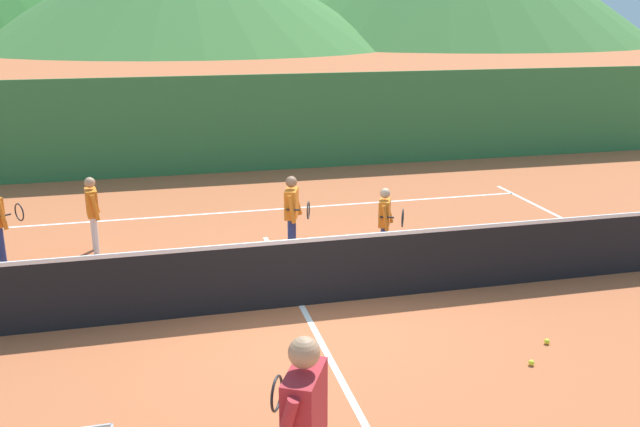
{
  "coord_description": "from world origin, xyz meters",
  "views": [
    {
      "loc": [
        -1.84,
        -8.52,
        3.93
      ],
      "look_at": [
        0.35,
        0.36,
        1.2
      ],
      "focal_mm": 38.59,
      "sensor_mm": 36.0,
      "label": 1
    }
  ],
  "objects_px": {
    "student_1": "(92,208)",
    "tennis_ball_2": "(531,363)",
    "student_3": "(385,217)",
    "tennis_net": "(301,272)",
    "student_2": "(292,209)",
    "tennis_ball_6": "(547,341)",
    "instructor": "(304,421)"
  },
  "relations": [
    {
      "from": "student_1",
      "to": "tennis_ball_2",
      "type": "bearing_deg",
      "value": -45.72
    },
    {
      "from": "student_1",
      "to": "tennis_net",
      "type": "bearing_deg",
      "value": -45.83
    },
    {
      "from": "instructor",
      "to": "tennis_ball_6",
      "type": "xyz_separation_m",
      "value": [
        3.57,
        2.4,
        -0.99
      ]
    },
    {
      "from": "tennis_ball_2",
      "to": "instructor",
      "type": "bearing_deg",
      "value": -147.62
    },
    {
      "from": "tennis_net",
      "to": "student_2",
      "type": "relative_size",
      "value": 8.81
    },
    {
      "from": "student_1",
      "to": "tennis_ball_6",
      "type": "relative_size",
      "value": 18.95
    },
    {
      "from": "tennis_net",
      "to": "student_3",
      "type": "height_order",
      "value": "student_3"
    },
    {
      "from": "student_1",
      "to": "tennis_ball_2",
      "type": "height_order",
      "value": "student_1"
    },
    {
      "from": "tennis_net",
      "to": "student_2",
      "type": "distance_m",
      "value": 1.99
    },
    {
      "from": "student_1",
      "to": "student_3",
      "type": "height_order",
      "value": "student_1"
    },
    {
      "from": "tennis_net",
      "to": "tennis_ball_6",
      "type": "distance_m",
      "value": 3.27
    },
    {
      "from": "tennis_net",
      "to": "instructor",
      "type": "height_order",
      "value": "instructor"
    },
    {
      "from": "student_3",
      "to": "student_2",
      "type": "bearing_deg",
      "value": 159.26
    },
    {
      "from": "tennis_net",
      "to": "tennis_ball_6",
      "type": "height_order",
      "value": "tennis_net"
    },
    {
      "from": "tennis_ball_2",
      "to": "student_1",
      "type": "bearing_deg",
      "value": 134.28
    },
    {
      "from": "instructor",
      "to": "student_3",
      "type": "distance_m",
      "value": 6.21
    },
    {
      "from": "student_2",
      "to": "tennis_ball_6",
      "type": "distance_m",
      "value": 4.53
    },
    {
      "from": "tennis_net",
      "to": "student_1",
      "type": "bearing_deg",
      "value": 134.17
    },
    {
      "from": "student_3",
      "to": "tennis_ball_2",
      "type": "relative_size",
      "value": 17.76
    },
    {
      "from": "tennis_net",
      "to": "instructor",
      "type": "distance_m",
      "value": 4.35
    },
    {
      "from": "student_2",
      "to": "tennis_ball_6",
      "type": "xyz_separation_m",
      "value": [
        2.38,
        -3.77,
        -0.78
      ]
    },
    {
      "from": "student_3",
      "to": "tennis_ball_2",
      "type": "bearing_deg",
      "value": -81.98
    },
    {
      "from": "tennis_ball_2",
      "to": "tennis_ball_6",
      "type": "distance_m",
      "value": 0.63
    },
    {
      "from": "student_1",
      "to": "student_2",
      "type": "bearing_deg",
      "value": -17.82
    },
    {
      "from": "student_1",
      "to": "tennis_ball_6",
      "type": "height_order",
      "value": "student_1"
    },
    {
      "from": "student_1",
      "to": "instructor",
      "type": "bearing_deg",
      "value": -74.61
    },
    {
      "from": "student_3",
      "to": "tennis_net",
      "type": "bearing_deg",
      "value": -140.06
    },
    {
      "from": "tennis_net",
      "to": "student_1",
      "type": "distance_m",
      "value": 4.14
    },
    {
      "from": "student_3",
      "to": "tennis_ball_2",
      "type": "xyz_separation_m",
      "value": [
        0.52,
        -3.67,
        -0.69
      ]
    },
    {
      "from": "student_2",
      "to": "tennis_ball_2",
      "type": "bearing_deg",
      "value": -65.39
    },
    {
      "from": "tennis_ball_2",
      "to": "tennis_ball_6",
      "type": "bearing_deg",
      "value": 42.85
    },
    {
      "from": "student_1",
      "to": "tennis_ball_2",
      "type": "xyz_separation_m",
      "value": [
        5.09,
        -5.22,
        -0.74
      ]
    }
  ]
}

